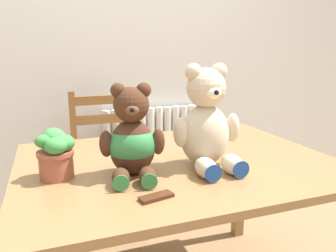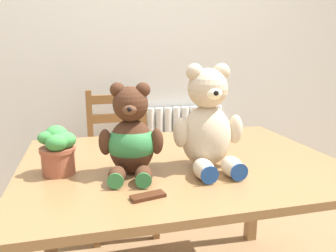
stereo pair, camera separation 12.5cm
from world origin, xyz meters
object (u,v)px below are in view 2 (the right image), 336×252
(wooden_chair_behind, at_px, (121,159))
(chocolate_bar, at_px, (148,196))
(teddy_bear_left, at_px, (131,138))
(teddy_bear_right, at_px, (208,124))
(potted_plant, at_px, (58,149))

(wooden_chair_behind, relative_size, chocolate_bar, 8.31)
(teddy_bear_left, distance_m, chocolate_bar, 0.26)
(teddy_bear_left, distance_m, teddy_bear_right, 0.30)
(chocolate_bar, bearing_deg, teddy_bear_left, 94.56)
(teddy_bear_right, relative_size, chocolate_bar, 3.68)
(wooden_chair_behind, relative_size, potted_plant, 5.06)
(wooden_chair_behind, height_order, teddy_bear_left, teddy_bear_left)
(teddy_bear_left, xyz_separation_m, potted_plant, (-0.27, 0.07, -0.04))
(wooden_chair_behind, distance_m, chocolate_bar, 1.20)
(potted_plant, xyz_separation_m, chocolate_bar, (0.29, -0.29, -0.09))
(teddy_bear_left, relative_size, teddy_bear_right, 0.84)
(teddy_bear_left, relative_size, potted_plant, 1.89)
(wooden_chair_behind, distance_m, potted_plant, 1.00)
(wooden_chair_behind, bearing_deg, teddy_bear_right, 104.71)
(teddy_bear_left, bearing_deg, chocolate_bar, 105.93)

